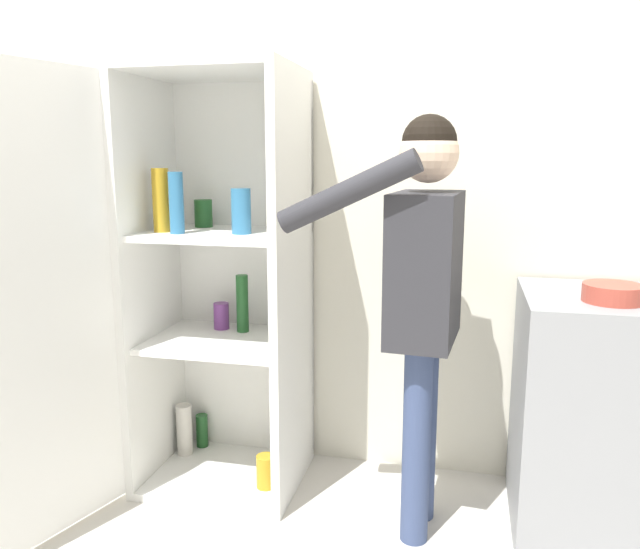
{
  "coord_description": "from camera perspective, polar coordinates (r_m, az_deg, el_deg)",
  "views": [
    {
      "loc": [
        0.83,
        -1.72,
        1.39
      ],
      "look_at": [
        0.27,
        0.65,
        0.93
      ],
      "focal_mm": 35.0,
      "sensor_mm": 36.0,
      "label": 1
    }
  ],
  "objects": [
    {
      "name": "counter",
      "position": [
        2.6,
        25.53,
        -11.63
      ],
      "size": [
        0.71,
        0.6,
        0.9
      ],
      "color": "gray",
      "rests_on": "ground_plane"
    },
    {
      "name": "person",
      "position": [
        2.24,
        9.36,
        -0.14
      ],
      "size": [
        0.61,
        0.52,
        1.54
      ],
      "color": "#384770",
      "rests_on": "ground_plane"
    },
    {
      "name": "refrigerator",
      "position": [
        2.59,
        -12.23,
        -1.29
      ],
      "size": [
        0.9,
        1.18,
        1.74
      ],
      "color": "white",
      "rests_on": "ground_plane"
    },
    {
      "name": "wall_back",
      "position": [
        2.83,
        -3.84,
        8.29
      ],
      "size": [
        7.0,
        0.06,
        2.55
      ],
      "color": "silver",
      "rests_on": "ground_plane"
    },
    {
      "name": "bowl",
      "position": [
        2.35,
        25.22,
        -1.55
      ],
      "size": [
        0.2,
        0.2,
        0.06
      ],
      "color": "#B24738",
      "rests_on": "counter"
    }
  ]
}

